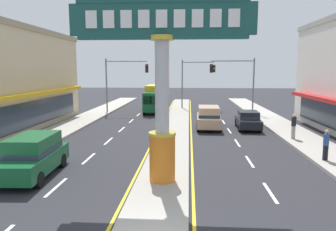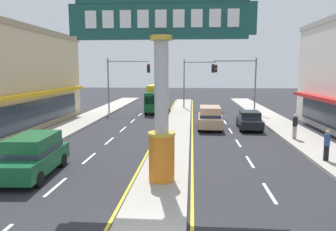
{
  "view_description": "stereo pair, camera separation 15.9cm",
  "coord_description": "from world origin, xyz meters",
  "px_view_note": "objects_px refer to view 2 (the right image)",
  "views": [
    {
      "loc": [
        1.13,
        -7.68,
        4.93
      ],
      "look_at": [
        0.06,
        8.4,
        2.6
      ],
      "focal_mm": 33.77,
      "sensor_mm": 36.0,
      "label": 1
    },
    {
      "loc": [
        1.28,
        -7.67,
        4.93
      ],
      "look_at": [
        0.06,
        8.4,
        2.6
      ],
      "focal_mm": 33.77,
      "sensor_mm": 36.0,
      "label": 2
    }
  ],
  "objects_px": {
    "traffic_light_right_side": "(239,76)",
    "box_truck_far_right_lane": "(157,98)",
    "district_sign": "(161,84)",
    "suv_near_left_lane": "(33,155)",
    "traffic_light_median_far": "(196,76)",
    "pedestrian_near_kerb": "(327,143)",
    "sedan_near_right_lane": "(249,120)",
    "traffic_light_left_side": "(123,76)",
    "suv_mid_left_lane": "(210,117)",
    "pedestrian_far_side": "(295,125)"
  },
  "relations": [
    {
      "from": "district_sign",
      "to": "traffic_light_left_side",
      "type": "relative_size",
      "value": 1.23
    },
    {
      "from": "traffic_light_right_side",
      "to": "pedestrian_far_side",
      "type": "relative_size",
      "value": 3.56
    },
    {
      "from": "district_sign",
      "to": "sedan_near_right_lane",
      "type": "relative_size",
      "value": 1.75
    },
    {
      "from": "box_truck_far_right_lane",
      "to": "pedestrian_near_kerb",
      "type": "bearing_deg",
      "value": -61.15
    },
    {
      "from": "box_truck_far_right_lane",
      "to": "pedestrian_far_side",
      "type": "xyz_separation_m",
      "value": [
        11.21,
        -15.0,
        -0.53
      ]
    },
    {
      "from": "traffic_light_right_side",
      "to": "pedestrian_near_kerb",
      "type": "relative_size",
      "value": 3.76
    },
    {
      "from": "district_sign",
      "to": "suv_near_left_lane",
      "type": "distance_m",
      "value": 7.01
    },
    {
      "from": "traffic_light_left_side",
      "to": "traffic_light_right_side",
      "type": "relative_size",
      "value": 1.0
    },
    {
      "from": "traffic_light_left_side",
      "to": "box_truck_far_right_lane",
      "type": "relative_size",
      "value": 0.9
    },
    {
      "from": "suv_mid_left_lane",
      "to": "suv_near_left_lane",
      "type": "bearing_deg",
      "value": -125.31
    },
    {
      "from": "sedan_near_right_lane",
      "to": "box_truck_far_right_lane",
      "type": "bearing_deg",
      "value": 130.23
    },
    {
      "from": "traffic_light_median_far",
      "to": "suv_near_left_lane",
      "type": "height_order",
      "value": "traffic_light_median_far"
    },
    {
      "from": "traffic_light_right_side",
      "to": "sedan_near_right_lane",
      "type": "height_order",
      "value": "traffic_light_right_side"
    },
    {
      "from": "district_sign",
      "to": "sedan_near_right_lane",
      "type": "height_order",
      "value": "district_sign"
    },
    {
      "from": "district_sign",
      "to": "sedan_near_right_lane",
      "type": "xyz_separation_m",
      "value": [
        6.11,
        13.3,
        -3.58
      ]
    },
    {
      "from": "box_truck_far_right_lane",
      "to": "suv_near_left_lane",
      "type": "xyz_separation_m",
      "value": [
        -3.31,
        -23.21,
        -0.71
      ]
    },
    {
      "from": "sedan_near_right_lane",
      "to": "box_truck_far_right_lane",
      "type": "xyz_separation_m",
      "value": [
        -8.91,
        10.53,
        0.91
      ]
    },
    {
      "from": "pedestrian_far_side",
      "to": "sedan_near_right_lane",
      "type": "bearing_deg",
      "value": 117.28
    },
    {
      "from": "traffic_light_right_side",
      "to": "suv_mid_left_lane",
      "type": "relative_size",
      "value": 1.33
    },
    {
      "from": "pedestrian_far_side",
      "to": "traffic_light_left_side",
      "type": "bearing_deg",
      "value": 138.6
    },
    {
      "from": "pedestrian_far_side",
      "to": "pedestrian_near_kerb",
      "type": "bearing_deg",
      "value": -90.3
    },
    {
      "from": "district_sign",
      "to": "sedan_near_right_lane",
      "type": "distance_m",
      "value": 15.06
    },
    {
      "from": "district_sign",
      "to": "suv_near_left_lane",
      "type": "relative_size",
      "value": 1.63
    },
    {
      "from": "traffic_light_left_side",
      "to": "traffic_light_median_far",
      "type": "bearing_deg",
      "value": 31.34
    },
    {
      "from": "suv_mid_left_lane",
      "to": "traffic_light_right_side",
      "type": "bearing_deg",
      "value": 67.33
    },
    {
      "from": "box_truck_far_right_lane",
      "to": "pedestrian_near_kerb",
      "type": "relative_size",
      "value": 4.18
    },
    {
      "from": "traffic_light_left_side",
      "to": "sedan_near_right_lane",
      "type": "height_order",
      "value": "traffic_light_left_side"
    },
    {
      "from": "district_sign",
      "to": "suv_near_left_lane",
      "type": "xyz_separation_m",
      "value": [
        -6.11,
        0.62,
        -3.38
      ]
    },
    {
      "from": "box_truck_far_right_lane",
      "to": "suv_mid_left_lane",
      "type": "height_order",
      "value": "box_truck_far_right_lane"
    },
    {
      "from": "traffic_light_right_side",
      "to": "suv_mid_left_lane",
      "type": "distance_m",
      "value": 9.86
    },
    {
      "from": "traffic_light_median_far",
      "to": "suv_mid_left_lane",
      "type": "height_order",
      "value": "traffic_light_median_far"
    },
    {
      "from": "traffic_light_median_far",
      "to": "pedestrian_far_side",
      "type": "relative_size",
      "value": 3.56
    },
    {
      "from": "district_sign",
      "to": "traffic_light_right_side",
      "type": "height_order",
      "value": "district_sign"
    },
    {
      "from": "traffic_light_left_side",
      "to": "suv_mid_left_lane",
      "type": "distance_m",
      "value": 13.06
    },
    {
      "from": "traffic_light_right_side",
      "to": "suv_near_left_lane",
      "type": "height_order",
      "value": "traffic_light_right_side"
    },
    {
      "from": "suv_mid_left_lane",
      "to": "box_truck_far_right_lane",
      "type": "bearing_deg",
      "value": 117.86
    },
    {
      "from": "sedan_near_right_lane",
      "to": "district_sign",
      "type": "bearing_deg",
      "value": -114.66
    },
    {
      "from": "traffic_light_right_side",
      "to": "box_truck_far_right_lane",
      "type": "relative_size",
      "value": 0.9
    },
    {
      "from": "traffic_light_right_side",
      "to": "suv_near_left_lane",
      "type": "distance_m",
      "value": 24.81
    },
    {
      "from": "traffic_light_left_side",
      "to": "pedestrian_near_kerb",
      "type": "distance_m",
      "value": 23.77
    },
    {
      "from": "traffic_light_median_far",
      "to": "box_truck_far_right_lane",
      "type": "distance_m",
      "value": 6.02
    },
    {
      "from": "district_sign",
      "to": "pedestrian_near_kerb",
      "type": "relative_size",
      "value": 4.64
    },
    {
      "from": "traffic_light_right_side",
      "to": "pedestrian_far_side",
      "type": "distance_m",
      "value": 13.48
    },
    {
      "from": "traffic_light_right_side",
      "to": "box_truck_far_right_lane",
      "type": "xyz_separation_m",
      "value": [
        -9.2,
        2.03,
        -2.55
      ]
    },
    {
      "from": "box_truck_far_right_lane",
      "to": "traffic_light_left_side",
      "type": "bearing_deg",
      "value": -151.5
    },
    {
      "from": "traffic_light_median_far",
      "to": "sedan_near_right_lane",
      "type": "height_order",
      "value": "traffic_light_median_far"
    },
    {
      "from": "traffic_light_right_side",
      "to": "box_truck_far_right_lane",
      "type": "distance_m",
      "value": 9.76
    },
    {
      "from": "sedan_near_right_lane",
      "to": "suv_near_left_lane",
      "type": "bearing_deg",
      "value": -133.94
    },
    {
      "from": "sedan_near_right_lane",
      "to": "traffic_light_right_side",
      "type": "bearing_deg",
      "value": 88.06
    },
    {
      "from": "suv_near_left_lane",
      "to": "pedestrian_far_side",
      "type": "xyz_separation_m",
      "value": [
        14.52,
        8.21,
        0.18
      ]
    }
  ]
}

